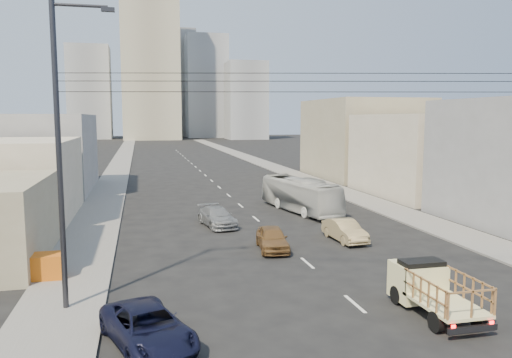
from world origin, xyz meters
name	(u,v)px	position (x,y,z in m)	size (l,w,h in m)	color
ground	(377,323)	(0.00, 0.00, 0.00)	(420.00, 420.00, 0.00)	black
sidewalk_left	(120,164)	(-11.75, 70.00, 0.06)	(3.50, 180.00, 0.12)	slate
sidewalk_right	(257,161)	(11.75, 70.00, 0.06)	(3.50, 180.00, 0.12)	slate
lane_dashes	(203,173)	(0.00, 53.00, 0.01)	(0.15, 104.00, 0.01)	silver
flatbed_pickup	(433,286)	(2.53, 0.40, 1.09)	(1.95, 4.41, 1.90)	beige
navy_pickup	(148,327)	(-8.37, 0.01, 0.66)	(2.20, 4.76, 1.32)	black
city_bus	(300,195)	(4.23, 22.21, 1.38)	(2.31, 9.88, 2.75)	#B9BAB5
sedan_brown	(272,238)	(-1.13, 11.00, 0.68)	(1.61, 4.01, 1.37)	brown
sedan_tan	(345,230)	(3.83, 12.06, 0.66)	(1.41, 4.03, 1.33)	#9A845A
sedan_grey	(217,217)	(-3.26, 18.11, 0.67)	(1.87, 4.61, 1.34)	slate
streetlamp_left	(62,149)	(-11.39, 4.00, 6.44)	(2.36, 0.25, 12.00)	#2D2D33
overhead_wires	(366,82)	(0.00, 1.50, 8.97)	(23.01, 5.02, 0.72)	black
crate_stack	(44,266)	(-13.00, 8.13, 0.69)	(1.80, 1.20, 1.14)	#CD6013
bldg_right_mid	(428,155)	(19.50, 28.00, 4.00)	(11.00, 14.00, 8.00)	#BBB197
bldg_right_far	(363,138)	(20.00, 44.00, 5.00)	(12.00, 16.00, 10.00)	gray
bldg_left_far	(30,153)	(-19.50, 39.00, 4.00)	(12.00, 16.00, 8.00)	gray
high_rise_tower	(150,55)	(-4.00, 170.00, 30.00)	(20.00, 20.00, 60.00)	tan
midrise_ne	(206,87)	(18.00, 185.00, 20.00)	(16.00, 16.00, 40.00)	gray
midrise_nw	(90,93)	(-26.00, 180.00, 17.00)	(15.00, 15.00, 34.00)	gray
midrise_back	(173,84)	(6.00, 200.00, 22.00)	(18.00, 18.00, 44.00)	gray
midrise_east	(246,101)	(30.00, 165.00, 14.00)	(14.00, 14.00, 28.00)	gray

